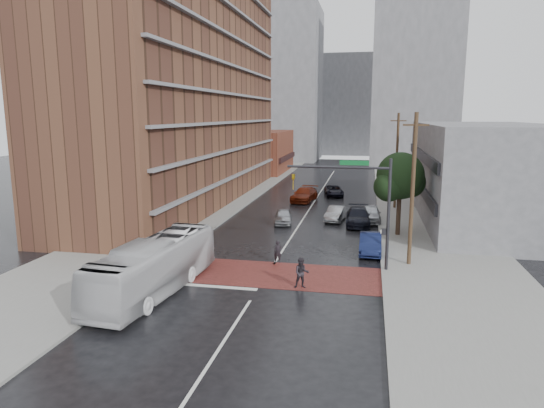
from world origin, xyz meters
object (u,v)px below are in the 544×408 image
Objects in this scene: suv_travel at (334,191)px; transit_bus at (155,266)px; pedestrian_a at (278,252)px; car_travel_b at (336,214)px; car_parked_mid at (358,217)px; car_parked_far at (371,213)px; pedestrian_b at (302,273)px; car_travel_c at (304,195)px; car_parked_near at (370,243)px; car_travel_a at (283,216)px.

transit_bus is at bearing -111.80° from suv_travel.
pedestrian_a is 0.37× the size of car_travel_b.
car_travel_b is 0.78× the size of car_parked_mid.
car_parked_far is (11.80, 21.06, -0.75)m from transit_bus.
car_parked_mid is (2.77, 17.10, -0.13)m from pedestrian_b.
transit_bus is at bearing -141.00° from pedestrian_a.
pedestrian_b is 28.33m from car_travel_c.
car_travel_b is (0.67, 18.45, -0.22)m from pedestrian_b.
car_parked_near is 9.11m from car_parked_mid.
car_travel_b is 14.18m from suv_travel.
pedestrian_b is at bearing -98.90° from suv_travel.
car_parked_mid reaches higher than suv_travel.
pedestrian_b reaches higher than car_travel_a.
pedestrian_a is 11.97m from car_travel_a.
car_parked_mid is at bearing 97.08° from car_parked_near.
car_travel_b is 2.50m from car_parked_mid.
transit_bus reaches higher than car_travel_a.
transit_bus reaches higher than pedestrian_a.
car_travel_c reaches higher than suv_travel.
transit_bus is 22.50m from car_travel_b.
transit_bus reaches higher than pedestrian_b.
car_travel_c is 21.39m from car_parked_near.
car_parked_mid is (3.31, -15.49, 0.13)m from suv_travel.
pedestrian_b is 32.59m from suv_travel.
car_parked_far is (3.20, 0.28, 0.10)m from car_travel_b.
pedestrian_a is at bearing 54.95° from transit_bus.
car_travel_a is (-3.98, 16.34, -0.23)m from pedestrian_b.
car_parked_mid is at bearing -87.78° from suv_travel.
car_travel_b is 10.55m from car_travel_c.
car_travel_a is 0.95× the size of car_travel_b.
car_parked_near is (6.11, 3.55, -0.03)m from pedestrian_a.
pedestrian_b is 0.41× the size of car_parked_near.
suv_travel is 14.54m from car_parked_far.
transit_bus is 2.80× the size of car_travel_a.
suv_travel is (3.06, 4.48, -0.15)m from car_travel_c.
transit_bus is 35.69m from suv_travel.
pedestrian_a is 14.25m from car_travel_b.
pedestrian_b reaches higher than suv_travel.
car_travel_c is 5.43m from suv_travel.
transit_bus is 22.19m from car_parked_mid.
car_parked_near is at bearing -54.79° from car_travel_a.
car_parked_far is (4.41, -13.85, 0.14)m from suv_travel.
pedestrian_b reaches higher than pedestrian_a.
pedestrian_a is 13.55m from car_parked_mid.
car_parked_far is (3.87, 18.73, -0.12)m from pedestrian_b.
car_parked_mid is (5.01, 12.60, 0.01)m from pedestrian_a.
pedestrian_b is 16.82m from car_travel_a.
car_travel_a is 0.86× the size of car_parked_far.
car_travel_c reaches higher than car_travel_b.
pedestrian_b is 0.33× the size of car_travel_c.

